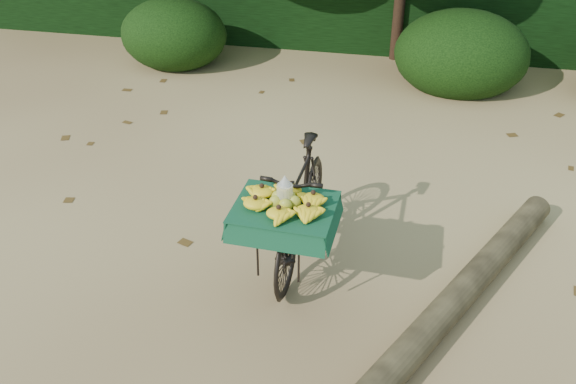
# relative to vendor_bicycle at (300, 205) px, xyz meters

# --- Properties ---
(ground) EXTENTS (80.00, 80.00, 0.00)m
(ground) POSITION_rel_vendor_bicycle_xyz_m (0.02, 0.27, -0.57)
(ground) COLOR tan
(ground) RESTS_ON ground
(vendor_bicycle) EXTENTS (0.82, 1.87, 1.12)m
(vendor_bicycle) POSITION_rel_vendor_bicycle_xyz_m (0.00, 0.00, 0.00)
(vendor_bicycle) COLOR black
(vendor_bicycle) RESTS_ON ground
(fallen_log) EXTENTS (1.86, 3.20, 0.25)m
(fallen_log) POSITION_rel_vendor_bicycle_xyz_m (1.44, -0.40, -0.45)
(fallen_log) COLOR brown
(fallen_log) RESTS_ON ground
(bush_clumps) EXTENTS (8.80, 1.70, 0.90)m
(bush_clumps) POSITION_rel_vendor_bicycle_xyz_m (0.52, 4.57, -0.12)
(bush_clumps) COLOR black
(bush_clumps) RESTS_ON ground
(leaf_litter) EXTENTS (7.00, 7.30, 0.01)m
(leaf_litter) POSITION_rel_vendor_bicycle_xyz_m (0.02, 0.92, -0.57)
(leaf_litter) COLOR #503715
(leaf_litter) RESTS_ON ground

